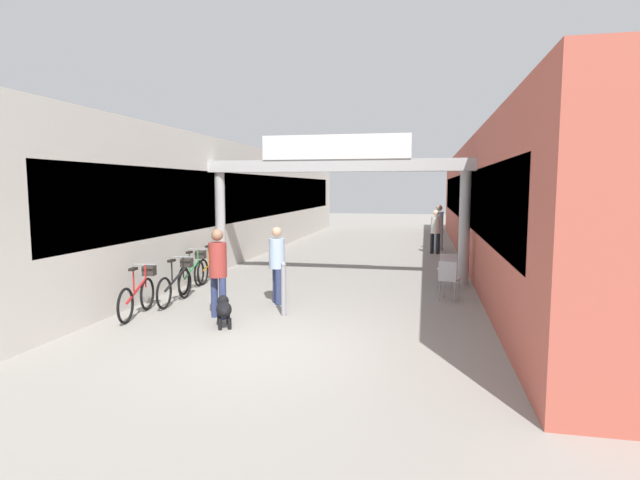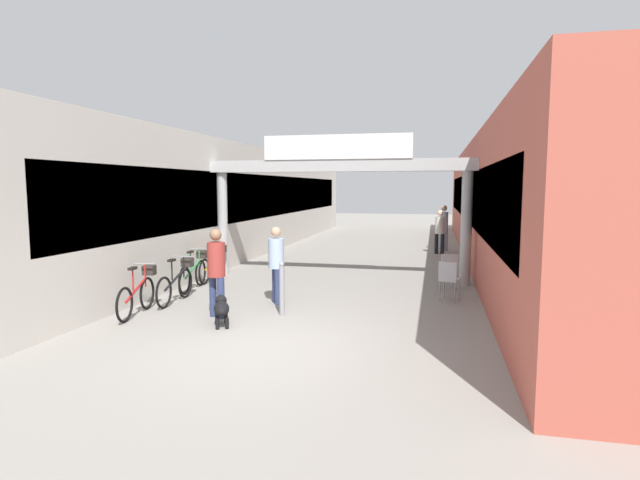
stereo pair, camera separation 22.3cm
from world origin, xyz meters
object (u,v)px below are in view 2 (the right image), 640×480
Objects in this scene: pedestrian_with_dog at (216,267)px; bicycle_orange_farthest at (214,264)px; bicycle_black_second at (177,282)px; cafe_chair_aluminium_nearer at (449,277)px; cafe_chair_aluminium_farther at (449,268)px; pedestrian_elderly_walking at (444,224)px; bicycle_green_third at (195,272)px; pedestrian_carrying_crate at (440,229)px; bicycle_red_nearest at (139,292)px; dog_on_leash at (221,308)px; bollard_post_metal at (282,288)px; pedestrian_companion at (276,260)px.

pedestrian_with_dog is 4.02m from bicycle_orange_farthest.
cafe_chair_aluminium_nearer is at bearing 13.48° from bicycle_black_second.
cafe_chair_aluminium_nearer is 1.31m from cafe_chair_aluminium_farther.
pedestrian_elderly_walking is 1.07× the size of bicycle_green_third.
bicycle_red_nearest is (-5.87, -10.52, -0.51)m from pedestrian_carrying_crate.
dog_on_leash is 0.83× the size of cafe_chair_aluminium_farther.
bicycle_green_third is (-1.69, 2.38, -0.55)m from pedestrian_with_dog.
pedestrian_with_dog is at bearing 4.13° from bicycle_red_nearest.
cafe_chair_aluminium_nearer is (6.01, 2.54, 0.10)m from bicycle_red_nearest.
dog_on_leash is 0.44× the size of bicycle_orange_farthest.
bicycle_red_nearest reaches higher than dog_on_leash.
bicycle_orange_farthest is at bearing 91.83° from bicycle_red_nearest.
bollard_post_metal is at bearing -106.34° from pedestrian_elderly_walking.
dog_on_leash is 5.02m from cafe_chair_aluminium_nearer.
cafe_chair_aluminium_farther is at bearing 32.71° from pedestrian_companion.
pedestrian_companion is at bearing -147.29° from cafe_chair_aluminium_farther.
pedestrian_with_dog is 2.33× the size of dog_on_leash.
cafe_chair_aluminium_nearer is at bearing 16.07° from pedestrian_companion.
bicycle_green_third reaches higher than dog_on_leash.
cafe_chair_aluminium_farther is at bearing 45.96° from dog_on_leash.
bicycle_green_third is 1.59× the size of bollard_post_metal.
cafe_chair_aluminium_nearer reaches higher than dog_on_leash.
pedestrian_carrying_crate is 1.56× the size of bollard_post_metal.
bicycle_orange_farthest is at bearing 97.15° from bicycle_black_second.
bicycle_green_third is at bearing 145.74° from bollard_post_metal.
cafe_chair_aluminium_farther is at bearing 32.51° from bicycle_red_nearest.
pedestrian_companion is at bearing 113.91° from bollard_post_metal.
bicycle_green_third is 1.90× the size of cafe_chair_aluminium_nearer.
bicycle_red_nearest is 2.50m from bicycle_green_third.
bollard_post_metal is (1.18, 0.43, -0.45)m from pedestrian_with_dog.
pedestrian_with_dog is 1.93× the size of cafe_chair_aluminium_farther.
pedestrian_with_dog reaches higher than pedestrian_companion.
pedestrian_companion is 10.69m from pedestrian_elderly_walking.
pedestrian_companion is (0.76, 1.38, -0.04)m from pedestrian_with_dog.
pedestrian_elderly_walking is 1.07× the size of bicycle_orange_farthest.
bicycle_green_third is 1.00× the size of bicycle_orange_farthest.
pedestrian_companion is 0.99× the size of bicycle_green_third.
bollard_post_metal reaches higher than cafe_chair_aluminium_farther.
bollard_post_metal is 3.79m from cafe_chair_aluminium_nearer.
bicycle_orange_farthest is at bearing 138.41° from pedestrian_companion.
pedestrian_companion is 9.68m from pedestrian_carrying_crate.
pedestrian_companion is 1.12m from bollard_post_metal.
pedestrian_with_dog reaches higher than cafe_chair_aluminium_nearer.
bicycle_orange_farthest is at bearing 132.65° from bollard_post_metal.
bicycle_red_nearest is 1.58× the size of bollard_post_metal.
dog_on_leash is 1.98m from bicycle_red_nearest.
pedestrian_companion is 1.87× the size of cafe_chair_aluminium_nearer.
bollard_post_metal is at bearing -107.11° from pedestrian_carrying_crate.
pedestrian_elderly_walking reaches higher than bicycle_green_third.
bicycle_orange_farthest is (-2.05, 4.10, 0.11)m from dog_on_leash.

